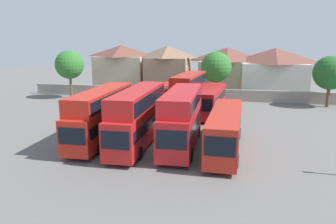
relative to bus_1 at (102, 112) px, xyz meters
The scene contains 16 objects.
ground 18.82m from the bus_1, 71.97° to the left, with size 140.00×140.00×0.00m, color #605E5B.
depot_boundary_wall 24.19m from the bus_1, 76.17° to the left, with size 56.00×0.50×1.80m, color gray.
bus_1 is the anchor object (origin of this frame).
bus_2 3.74m from the bus_1, ahead, with size 2.72×12.00×5.03m.
bus_3 7.66m from the bus_1, ahead, with size 2.96×10.85×5.03m.
bus_4 11.47m from the bus_1, ahead, with size 2.71×11.98×3.47m.
bus_5 13.61m from the bus_1, 78.30° to the left, with size 3.44×11.92×3.36m.
bus_6 15.03m from the bus_1, 65.97° to the left, with size 3.43×10.58×5.03m.
bus_7 15.88m from the bus_1, 55.22° to the left, with size 3.28×11.03×3.45m.
house_terrace_left 32.89m from the bus_1, 106.69° to the left, with size 9.77×6.92×8.38m.
house_terrace_centre 30.52m from the bus_1, 90.48° to the left, with size 7.92×7.01×8.35m.
house_terrace_right 33.70m from the bus_1, 72.16° to the left, with size 10.25×6.50×8.03m.
house_terrace_far_right 36.13m from the bus_1, 59.44° to the left, with size 11.35×6.94×8.01m.
tree_left_of_lot 32.89m from the bus_1, 40.74° to the left, with size 4.71×4.71×7.21m.
tree_behind_wall 25.04m from the bus_1, 124.88° to the left, with size 4.55×4.55×7.73m.
tree_right_of_lot 27.46m from the bus_1, 71.32° to the left, with size 4.95×4.95×7.53m.
Camera 1 is at (6.52, -27.30, 9.30)m, focal length 34.75 mm.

